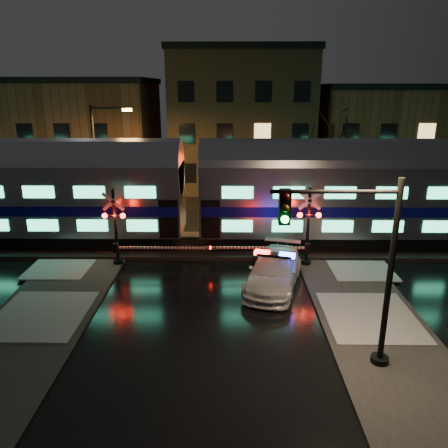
{
  "coord_description": "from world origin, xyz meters",
  "views": [
    {
      "loc": [
        0.92,
        -18.31,
        8.75
      ],
      "look_at": [
        0.7,
        2.5,
        2.2
      ],
      "focal_mm": 35.0,
      "sensor_mm": 36.0,
      "label": 1
    }
  ],
  "objects": [
    {
      "name": "traffic_light",
      "position": [
        4.91,
        -5.98,
        3.33
      ],
      "size": [
        4.06,
        0.72,
        6.27
      ],
      "rotation": [
        0.0,
        0.0,
        -0.2
      ],
      "color": "black",
      "rests_on": "ground"
    },
    {
      "name": "ground",
      "position": [
        0.0,
        0.0,
        0.0
      ],
      "size": [
        120.0,
        120.0,
        0.0
      ],
      "primitive_type": "plane",
      "color": "black",
      "rests_on": "ground"
    },
    {
      "name": "crossing_signal_right",
      "position": [
        4.52,
        2.31,
        1.69
      ],
      "size": [
        5.78,
        0.66,
        4.09
      ],
      "color": "black",
      "rests_on": "ground"
    },
    {
      "name": "building_left",
      "position": [
        -13.0,
        22.0,
        4.5
      ],
      "size": [
        14.0,
        10.0,
        9.0
      ],
      "primitive_type": "cube",
      "color": "brown",
      "rests_on": "ground"
    },
    {
      "name": "building_mid",
      "position": [
        2.0,
        22.5,
        5.75
      ],
      "size": [
        12.0,
        11.0,
        11.5
      ],
      "primitive_type": "cube",
      "color": "brown",
      "rests_on": "ground"
    },
    {
      "name": "sidewalk_right",
      "position": [
        6.5,
        -6.0,
        0.06
      ],
      "size": [
        4.0,
        20.0,
        0.12
      ],
      "primitive_type": "cube",
      "color": "#2D2D2D",
      "rests_on": "ground"
    },
    {
      "name": "ballast",
      "position": [
        0.0,
        5.0,
        0.12
      ],
      "size": [
        90.0,
        4.2,
        0.24
      ],
      "primitive_type": "cube",
      "color": "black",
      "rests_on": "ground"
    },
    {
      "name": "crossing_signal_left",
      "position": [
        -4.37,
        2.3,
        1.65
      ],
      "size": [
        5.64,
        0.65,
        4.0
      ],
      "color": "black",
      "rests_on": "ground"
    },
    {
      "name": "police_car",
      "position": [
        3.0,
        -0.02,
        0.76
      ],
      "size": [
        3.42,
        5.57,
        1.67
      ],
      "rotation": [
        0.0,
        0.0,
        -0.27
      ],
      "color": "silver",
      "rests_on": "ground"
    },
    {
      "name": "building_right",
      "position": [
        15.0,
        22.0,
        4.25
      ],
      "size": [
        12.0,
        10.0,
        8.5
      ],
      "primitive_type": "cube",
      "color": "brown",
      "rests_on": "ground"
    },
    {
      "name": "sidewalk_left",
      "position": [
        -6.5,
        -6.0,
        0.06
      ],
      "size": [
        4.0,
        20.0,
        0.12
      ],
      "primitive_type": "cube",
      "color": "#2D2D2D",
      "rests_on": "ground"
    },
    {
      "name": "train",
      "position": [
        -1.12,
        5.0,
        3.38
      ],
      "size": [
        51.0,
        3.12,
        5.92
      ],
      "color": "black",
      "rests_on": "ballast"
    },
    {
      "name": "streetlight",
      "position": [
        -7.23,
        9.0,
        4.45
      ],
      "size": [
        2.58,
        0.27,
        7.71
      ],
      "color": "black",
      "rests_on": "ground"
    }
  ]
}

